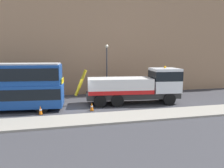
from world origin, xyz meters
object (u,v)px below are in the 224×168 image
(traffic_cone_midway, at_px, (92,107))
(street_lamp, at_px, (107,66))
(recovery_tow_truck, at_px, (138,86))
(traffic_cone_near_bus, at_px, (40,111))

(traffic_cone_midway, height_order, street_lamp, street_lamp)
(traffic_cone_midway, xyz_separation_m, street_lamp, (2.62, 6.12, 3.13))
(street_lamp, bearing_deg, recovery_tow_truck, -63.85)
(recovery_tow_truck, distance_m, traffic_cone_midway, 5.28)
(traffic_cone_near_bus, distance_m, street_lamp, 9.80)
(traffic_cone_near_bus, bearing_deg, street_lamp, 43.01)
(traffic_cone_midway, distance_m, street_lamp, 7.36)
(recovery_tow_truck, height_order, traffic_cone_near_bus, recovery_tow_truck)
(recovery_tow_truck, distance_m, traffic_cone_near_bus, 9.26)
(traffic_cone_near_bus, bearing_deg, traffic_cone_midway, 2.94)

